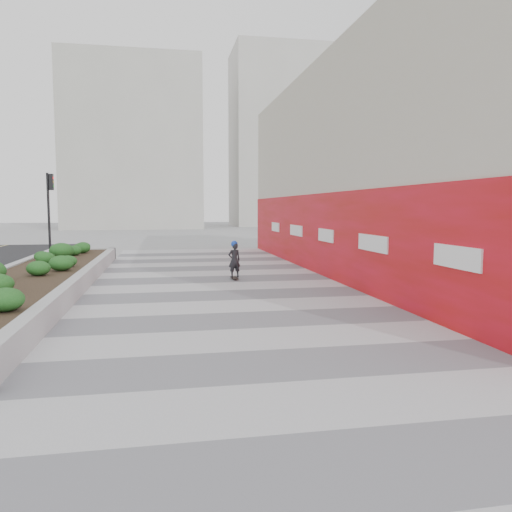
% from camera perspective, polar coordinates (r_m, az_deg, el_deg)
% --- Properties ---
extents(ground, '(160.00, 160.00, 0.00)m').
position_cam_1_polar(ground, '(9.37, 0.49, -9.76)').
color(ground, gray).
rests_on(ground, ground).
extents(walkway, '(8.00, 36.00, 0.01)m').
position_cam_1_polar(walkway, '(12.24, -2.24, -6.09)').
color(walkway, '#A8A8AD').
rests_on(walkway, ground).
extents(building, '(6.04, 24.08, 8.00)m').
position_cam_1_polar(building, '(19.92, 15.60, 9.66)').
color(building, beige).
rests_on(building, ground).
extents(planter, '(3.00, 18.00, 0.90)m').
position_cam_1_polar(planter, '(16.43, -23.77, -2.12)').
color(planter, '#9E9EA0').
rests_on(planter, ground).
extents(traffic_signal_near, '(0.33, 0.28, 4.20)m').
position_cam_1_polar(traffic_signal_near, '(26.93, -22.50, 5.72)').
color(traffic_signal_near, black).
rests_on(traffic_signal_near, ground).
extents(distant_bldg_north_l, '(16.00, 12.00, 20.00)m').
position_cam_1_polar(distant_bldg_north_l, '(64.39, -13.77, 12.07)').
color(distant_bldg_north_l, '#ADAAA3').
rests_on(distant_bldg_north_l, ground).
extents(distant_bldg_north_r, '(14.00, 10.00, 24.00)m').
position_cam_1_polar(distant_bldg_north_r, '(71.51, 3.09, 13.16)').
color(distant_bldg_north_r, '#ADAAA3').
rests_on(distant_bldg_north_r, ground).
extents(manhole_cover, '(0.44, 0.44, 0.01)m').
position_cam_1_polar(manhole_cover, '(12.33, 0.07, -6.02)').
color(manhole_cover, '#595654').
rests_on(manhole_cover, ground).
extents(skateboarder, '(0.50, 0.72, 1.35)m').
position_cam_1_polar(skateboarder, '(17.19, -2.49, -0.43)').
color(skateboarder, beige).
rests_on(skateboarder, ground).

